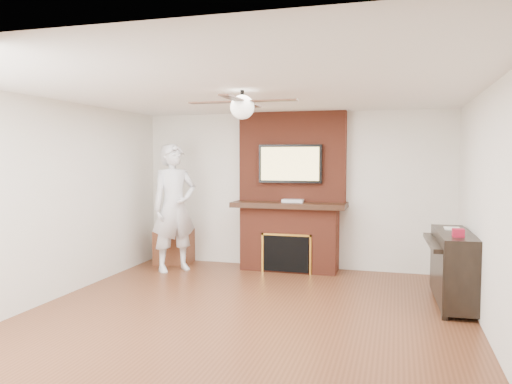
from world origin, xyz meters
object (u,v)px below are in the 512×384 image
(fireplace, at_px, (291,207))
(person, at_px, (174,208))
(piano, at_px, (453,266))
(side_table, at_px, (175,245))

(fireplace, relative_size, person, 1.25)
(fireplace, xyz_separation_m, person, (-1.73, -0.60, 0.00))
(person, relative_size, piano, 1.45)
(person, xyz_separation_m, side_table, (-0.25, 0.53, -0.69))
(fireplace, height_order, piano, fireplace)
(piano, bearing_deg, side_table, 160.83)
(fireplace, height_order, person, fireplace)
(side_table, height_order, piano, piano)
(fireplace, distance_m, person, 1.83)
(fireplace, relative_size, side_table, 3.72)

